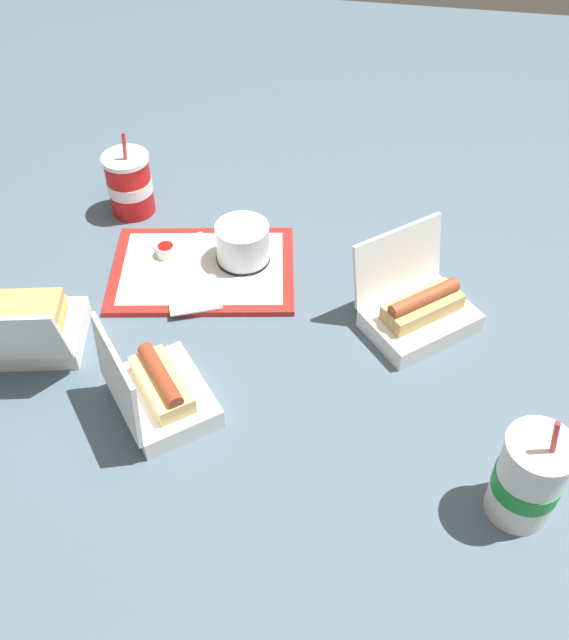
# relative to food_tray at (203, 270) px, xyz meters

# --- Properties ---
(ground_plane) EXTENTS (3.20, 3.20, 0.00)m
(ground_plane) POSITION_rel_food_tray_xyz_m (0.21, -0.15, -0.01)
(ground_plane) COLOR #4C6070
(food_tray) EXTENTS (0.41, 0.32, 0.01)m
(food_tray) POSITION_rel_food_tray_xyz_m (0.00, 0.00, 0.00)
(food_tray) COLOR red
(food_tray) RESTS_ON ground_plane
(cake_container) EXTENTS (0.11, 0.11, 0.08)m
(cake_container) POSITION_rel_food_tray_xyz_m (0.08, 0.04, 0.05)
(cake_container) COLOR black
(cake_container) RESTS_ON food_tray
(ketchup_cup) EXTENTS (0.04, 0.04, 0.02)m
(ketchup_cup) POSITION_rel_food_tray_xyz_m (-0.08, 0.02, 0.02)
(ketchup_cup) COLOR white
(ketchup_cup) RESTS_ON food_tray
(napkin_stack) EXTENTS (0.13, 0.13, 0.00)m
(napkin_stack) POSITION_rel_food_tray_xyz_m (0.00, -0.08, 0.01)
(napkin_stack) COLOR white
(napkin_stack) RESTS_ON food_tray
(plastic_fork) EXTENTS (0.10, 0.08, 0.00)m
(plastic_fork) POSITION_rel_food_tray_xyz_m (-0.07, 0.07, 0.01)
(plastic_fork) COLOR white
(plastic_fork) RESTS_ON food_tray
(clamshell_hotdog_corner) EXTENTS (0.26, 0.25, 0.17)m
(clamshell_hotdog_corner) POSITION_rel_food_tray_xyz_m (0.43, -0.08, 0.03)
(clamshell_hotdog_corner) COLOR white
(clamshell_hotdog_corner) RESTS_ON ground_plane
(clamshell_sandwich_left) EXTENTS (0.24, 0.24, 0.18)m
(clamshell_sandwich_left) POSITION_rel_food_tray_xyz_m (-0.27, -0.25, 0.04)
(clamshell_sandwich_left) COLOR white
(clamshell_sandwich_left) RESTS_ON ground_plane
(clamshell_hotdog_right) EXTENTS (0.23, 0.23, 0.18)m
(clamshell_hotdog_right) POSITION_rel_food_tray_xyz_m (0.02, -0.35, 0.03)
(clamshell_hotdog_right) COLOR white
(clamshell_hotdog_right) RESTS_ON ground_plane
(soda_cup_left) EXTENTS (0.10, 0.10, 0.20)m
(soda_cup_left) POSITION_rel_food_tray_xyz_m (-0.21, 0.18, 0.06)
(soda_cup_left) COLOR red
(soda_cup_left) RESTS_ON ground_plane
(soda_cup_front) EXTENTS (0.10, 0.10, 0.23)m
(soda_cup_front) POSITION_rel_food_tray_xyz_m (0.60, -0.44, 0.08)
(soda_cup_front) COLOR white
(soda_cup_front) RESTS_ON ground_plane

